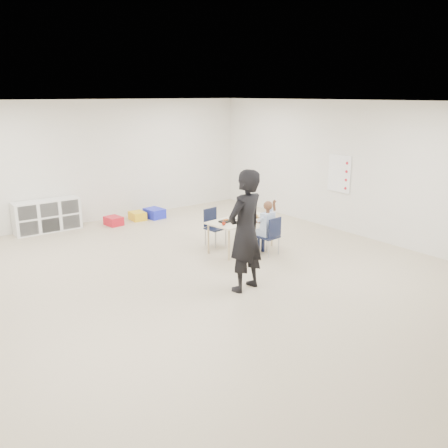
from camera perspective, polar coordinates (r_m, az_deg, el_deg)
room at (r=7.45m, az=-2.56°, el=3.64°), size 9.00×9.02×2.80m
table at (r=9.11m, az=2.06°, el=-1.25°), size 1.41×0.84×0.61m
chair_near at (r=8.85m, az=5.33°, el=-1.42°), size 0.40×0.38×0.73m
chair_far at (r=9.37m, az=-1.02°, el=-0.41°), size 0.40×0.38×0.73m
child at (r=8.79m, az=5.36°, el=-0.11°), size 0.55×0.55×1.15m
lunch_tray_near at (r=9.14m, az=2.44°, el=0.86°), size 0.24×0.19×0.03m
lunch_tray_far at (r=8.83m, az=0.17°, el=0.34°), size 0.24×0.19×0.03m
milk_carton at (r=8.94m, az=2.87°, el=0.76°), size 0.08×0.08×0.10m
bread_roll at (r=9.14m, az=3.89°, el=0.96°), size 0.09×0.09×0.07m
apple_near at (r=8.97m, az=1.12°, el=0.73°), size 0.07×0.07×0.07m
apple_far at (r=8.59m, az=-0.03°, el=0.07°), size 0.07×0.07×0.07m
cubby_shelf at (r=11.02m, az=-20.49°, el=0.94°), size 1.40×0.40×0.70m
rules_poster at (r=10.59m, az=13.70°, el=5.91°), size 0.02×0.60×0.80m
adult at (r=7.09m, az=2.57°, el=-0.86°), size 0.76×0.57×1.87m
bin_red at (r=11.16m, az=-13.14°, el=0.36°), size 0.36×0.44×0.20m
bin_yellow at (r=11.51m, az=-10.37°, el=0.97°), size 0.33×0.41×0.20m
bin_blue at (r=11.62m, az=-8.37°, el=1.29°), size 0.42×0.51×0.23m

